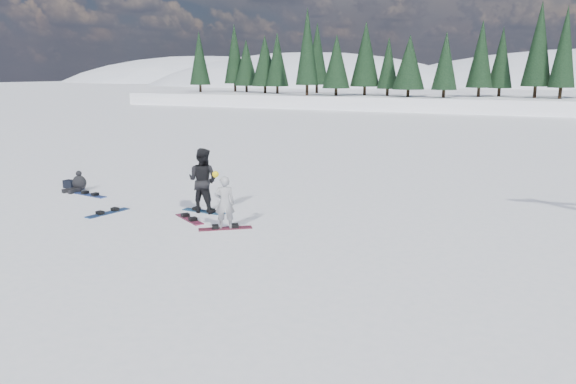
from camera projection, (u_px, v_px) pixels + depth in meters
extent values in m
plane|color=white|center=(239.00, 219.00, 16.86)|extent=(420.00, 420.00, 0.00)
cube|color=white|center=(473.00, 119.00, 65.82)|extent=(90.00, 14.00, 5.00)
ellipsoid|color=white|center=(307.00, 124.00, 199.30)|extent=(143.00, 110.00, 49.50)
ellipsoid|color=white|center=(204.00, 113.00, 263.81)|extent=(169.00, 130.00, 52.00)
cone|color=black|center=(199.00, 66.00, 80.21)|extent=(3.20, 3.20, 7.50)
cone|color=black|center=(218.00, 65.00, 78.90)|extent=(3.20, 3.20, 7.50)
cone|color=black|center=(238.00, 65.00, 77.59)|extent=(3.20, 3.20, 7.50)
cone|color=black|center=(258.00, 65.00, 76.28)|extent=(3.20, 3.20, 7.50)
cone|color=black|center=(279.00, 65.00, 74.98)|extent=(3.20, 3.20, 7.50)
cone|color=black|center=(301.00, 65.00, 73.67)|extent=(3.20, 3.20, 7.50)
cone|color=black|center=(323.00, 65.00, 72.36)|extent=(3.20, 3.20, 7.50)
cone|color=black|center=(346.00, 65.00, 71.05)|extent=(3.20, 3.20, 7.50)
cone|color=black|center=(371.00, 65.00, 69.74)|extent=(3.20, 3.20, 7.50)
cone|color=black|center=(396.00, 64.00, 68.44)|extent=(3.20, 3.20, 7.50)
cone|color=black|center=(422.00, 64.00, 67.13)|extent=(3.20, 3.20, 7.50)
cone|color=black|center=(449.00, 64.00, 65.82)|extent=(3.20, 3.20, 7.50)
cone|color=black|center=(477.00, 64.00, 64.51)|extent=(3.20, 3.20, 7.50)
cone|color=black|center=(506.00, 64.00, 63.20)|extent=(3.20, 3.20, 7.50)
cone|color=black|center=(537.00, 64.00, 61.89)|extent=(3.20, 3.20, 7.50)
cone|color=black|center=(569.00, 63.00, 60.59)|extent=(3.20, 3.20, 7.50)
imported|color=#AFAFB4|center=(225.00, 203.00, 15.66)|extent=(0.66, 0.61, 1.52)
sphere|color=yellow|center=(216.00, 174.00, 15.47)|extent=(0.18, 0.18, 0.18)
imported|color=black|center=(203.00, 180.00, 17.52)|extent=(1.03, 0.82, 2.04)
ellipsoid|color=black|center=(79.00, 183.00, 20.90)|extent=(0.60, 0.54, 0.56)
sphere|color=black|center=(79.00, 174.00, 20.82)|extent=(0.22, 0.22, 0.22)
cube|color=black|center=(74.00, 191.00, 20.53)|extent=(0.15, 0.50, 0.14)
cube|color=black|center=(69.00, 190.00, 20.64)|extent=(0.28, 0.51, 0.14)
cube|color=black|center=(70.00, 184.00, 21.39)|extent=(0.46, 0.32, 0.30)
cube|color=maroon|center=(225.00, 228.00, 15.81)|extent=(1.37, 1.11, 0.03)
cube|color=#19578D|center=(204.00, 212.00, 17.73)|extent=(1.51, 0.37, 0.03)
cube|color=navy|center=(90.00, 195.00, 20.11)|extent=(1.53, 0.51, 0.03)
cube|color=maroon|center=(189.00, 219.00, 16.82)|extent=(1.42, 1.03, 0.03)
cube|color=navy|center=(108.00, 213.00, 17.56)|extent=(0.54, 1.53, 0.03)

